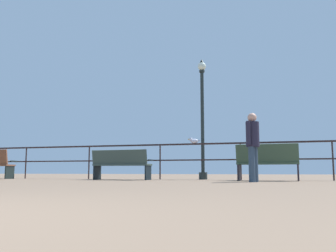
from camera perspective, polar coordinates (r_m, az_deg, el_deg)
name	(u,v)px	position (r m, az deg, el deg)	size (l,w,h in m)	color
pier_railing	(199,152)	(11.18, 4.85, -4.10)	(22.43, 0.05, 1.10)	black
bench_near_left	(121,163)	(11.07, -7.35, -5.72)	(1.79, 0.69, 0.88)	#35453F
bench_near_right	(267,160)	(10.10, 15.17, -5.18)	(1.63, 0.68, 0.97)	#354B36
lamppost_center	(202,115)	(11.62, 5.37, 1.71)	(0.27, 0.27, 3.83)	#1F2828
person_by_bench	(253,142)	(8.93, 13.04, -2.46)	(0.31, 0.49, 1.64)	#2D3F52
seagull_on_rail	(194,141)	(11.24, 4.01, -2.28)	(0.39, 0.15, 0.18)	silver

